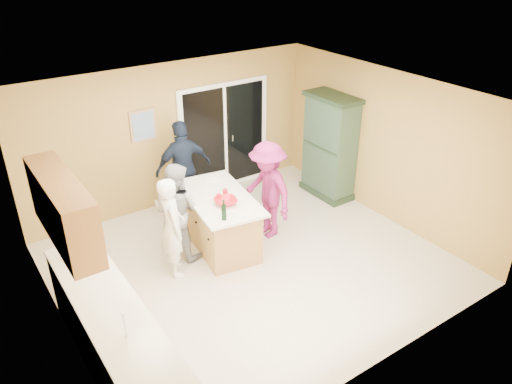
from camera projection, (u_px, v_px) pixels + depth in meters
floor at (252, 263)px, 7.67m from camera, size 5.50×5.50×0.00m
ceiling at (251, 99)px, 6.46m from camera, size 5.50×5.00×0.10m
wall_back at (173, 135)px, 8.89m from camera, size 5.50×0.10×2.60m
wall_front at (384, 278)px, 5.24m from camera, size 5.50×0.10×2.60m
wall_left at (52, 250)px, 5.69m from camera, size 0.10×5.00×2.60m
wall_right at (386, 146)px, 8.44m from camera, size 0.10×5.00×2.60m
left_cabinet_run at (120, 350)px, 5.47m from camera, size 0.65×3.05×1.24m
upper_cabinets at (63, 210)px, 5.37m from camera, size 0.35×1.60×0.75m
sliding_door at (225, 137)px, 9.51m from camera, size 1.90×0.07×2.10m
framed_picture at (143, 126)px, 8.46m from camera, size 0.46×0.04×0.56m
kitchen_island at (220, 223)px, 7.92m from camera, size 1.17×1.82×0.90m
green_hutch at (330, 148)px, 9.27m from camera, size 0.56×1.07×1.96m
woman_white at (172, 227)px, 7.14m from camera, size 0.49×0.63×1.54m
woman_grey at (176, 211)px, 7.53m from camera, size 0.91×0.96×1.56m
woman_navy at (184, 168)px, 8.70m from camera, size 1.04×0.50×1.73m
woman_magenta at (268, 190)px, 8.05m from camera, size 0.64×1.08×1.64m
serving_bowl at (226, 201)px, 7.47m from camera, size 0.40×0.40×0.08m
tulip_vase at (77, 249)px, 6.01m from camera, size 0.24×0.19×0.38m
tumbler_near at (219, 198)px, 7.56m from camera, size 0.09×0.09×0.11m
tumbler_far at (225, 193)px, 7.68m from camera, size 0.11×0.11×0.12m
wine_bottle at (224, 212)px, 7.03m from camera, size 0.07×0.07×0.31m
white_plate at (212, 180)px, 8.21m from camera, size 0.25×0.25×0.01m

